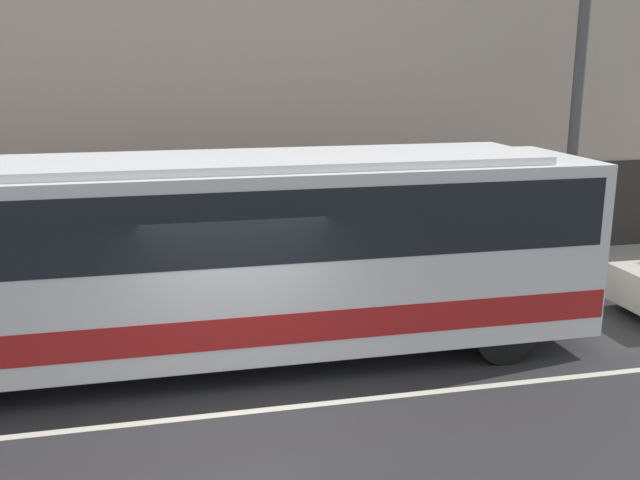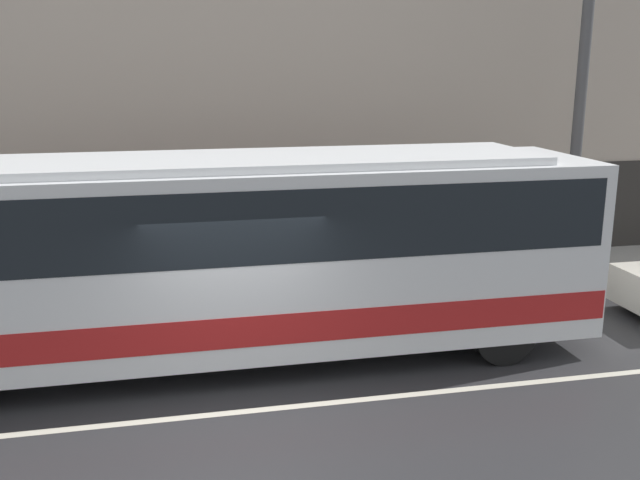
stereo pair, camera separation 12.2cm
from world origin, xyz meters
The scene contains 7 objects.
ground_plane centered at (0.00, 0.00, 0.00)m, with size 60.00×60.00×0.00m, color #2D2D30.
sidewalk centered at (0.00, 5.19, 0.07)m, with size 60.00×2.37×0.14m.
building_facade centered at (0.00, 6.51, 4.35)m, with size 60.00×0.35×9.02m.
lane_stripe centered at (0.00, 0.00, 0.00)m, with size 54.00×0.14×0.01m.
transit_bus centered at (-0.32, 1.86, 1.80)m, with size 12.10×2.56×3.18m.
utility_pole_near centered at (7.48, 4.58, 3.97)m, with size 0.23×0.23×7.65m.
pedestrian_waiting centered at (-3.31, 5.47, 0.85)m, with size 0.36×0.36×1.53m.
Camera 1 is at (-0.97, -8.68, 4.54)m, focal length 40.00 mm.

